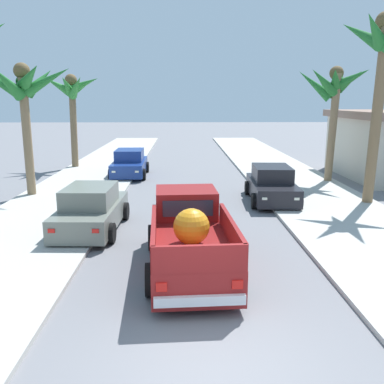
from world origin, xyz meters
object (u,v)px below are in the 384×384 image
car_left_near (130,164)px  palm_tree_right_fore (72,92)px  palm_tree_right_mid (333,89)px  palm_tree_right_back (382,56)px  palm_tree_left_back (22,88)px  car_left_mid (272,185)px  pickup_truck (190,238)px  car_right_near (91,210)px

car_left_near → palm_tree_right_fore: palm_tree_right_fore is taller
palm_tree_right_mid → palm_tree_right_back: (0.10, -4.87, 1.10)m
palm_tree_right_mid → palm_tree_left_back: size_ratio=1.02×
car_left_near → palm_tree_right_mid: (10.74, -2.40, 4.18)m
palm_tree_left_back → palm_tree_right_back: bearing=-7.5°
car_left_near → palm_tree_right_mid: bearing=-12.6°
car_left_mid → car_left_near: bearing=137.1°
pickup_truck → palm_tree_left_back: palm_tree_left_back is taller
palm_tree_right_fore → palm_tree_right_back: size_ratio=0.78×
palm_tree_right_mid → palm_tree_right_back: bearing=-88.9°
car_left_near → palm_tree_left_back: bearing=-125.9°
car_right_near → car_left_mid: (6.94, 4.02, 0.00)m
pickup_truck → palm_tree_right_mid: (7.53, 11.28, 4.09)m
car_right_near → palm_tree_right_back: bearing=16.3°
car_left_mid → palm_tree_right_back: 6.64m
car_left_near → palm_tree_left_back: (-3.86, -5.34, 4.12)m
pickup_truck → palm_tree_left_back: 11.65m
car_left_mid → palm_tree_right_fore: (-10.80, 9.50, 4.11)m
palm_tree_right_fore → palm_tree_right_mid: size_ratio=0.99×
palm_tree_left_back → palm_tree_right_mid: bearing=11.4°
pickup_truck → car_left_mid: (3.70, 7.26, -0.09)m
car_left_mid → palm_tree_right_mid: (3.83, 4.01, 4.18)m
palm_tree_right_fore → car_left_mid: bearing=-41.3°
palm_tree_left_back → palm_tree_right_back: palm_tree_right_back is taller
car_left_mid → palm_tree_right_mid: palm_tree_right_mid is taller
car_left_near → car_left_mid: size_ratio=0.99×
pickup_truck → car_left_near: bearing=103.2°
car_left_near → car_left_mid: bearing=-42.9°
car_left_near → car_right_near: (-0.02, -10.44, 0.00)m
car_right_near → palm_tree_right_mid: bearing=36.8°
palm_tree_left_back → car_right_near: bearing=-53.0°
palm_tree_right_mid → car_left_near: bearing=167.4°
palm_tree_right_back → palm_tree_left_back: bearing=172.5°
car_left_mid → palm_tree_right_mid: bearing=46.4°
pickup_truck → palm_tree_right_mid: palm_tree_right_mid is taller
pickup_truck → palm_tree_left_back: (-7.07, 8.34, 4.03)m
palm_tree_right_mid → palm_tree_left_back: bearing=-168.6°
car_left_near → palm_tree_right_back: 14.08m
car_left_mid → palm_tree_right_fore: 14.96m
car_right_near → palm_tree_left_back: (-3.84, 5.10, 4.12)m
car_left_mid → palm_tree_right_back: palm_tree_right_back is taller
pickup_truck → car_left_mid: pickup_truck is taller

